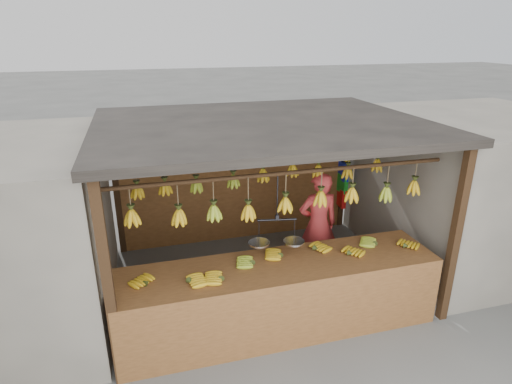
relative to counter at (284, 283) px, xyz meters
name	(u,v)px	position (x,y,z in m)	size (l,w,h in m)	color
ground	(261,280)	(0.09, 1.23, -0.72)	(80.00, 80.00, 0.00)	#5B5B57
stall	(255,147)	(0.09, 1.56, 1.25)	(4.30, 3.30, 2.40)	black
neighbor_right	(474,186)	(3.69, 1.23, 0.43)	(3.00, 3.00, 2.30)	slate
counter	(284,283)	(0.00, 0.00, 0.00)	(3.88, 0.88, 0.96)	brown
hanging_bananas	(262,177)	(0.10, 1.24, 0.90)	(3.63, 2.26, 0.37)	#C49414
balance_scale	(277,238)	(-0.02, 0.23, 0.47)	(0.66, 0.32, 0.87)	black
vendor	(318,225)	(0.95, 1.20, 0.10)	(0.59, 0.39, 1.63)	#BF3333
bag_bundles	(343,176)	(2.03, 2.58, 0.31)	(0.08, 0.26, 1.24)	yellow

